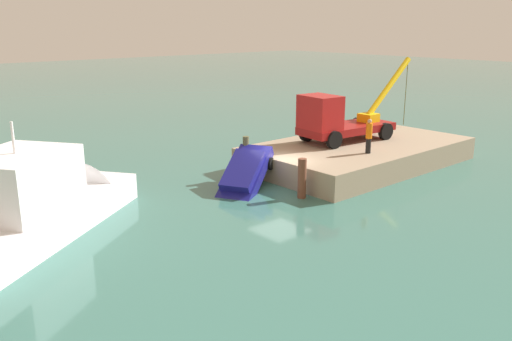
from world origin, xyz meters
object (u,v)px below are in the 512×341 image
(crane_truck, at_px, (338,119))
(dock_worker, at_px, (369,136))
(moored_yacht, at_px, (56,209))
(salvaged_car, at_px, (243,178))

(crane_truck, xyz_separation_m, dock_worker, (0.93, 2.97, -0.39))
(crane_truck, distance_m, dock_worker, 3.14)
(moored_yacht, bearing_deg, dock_worker, 163.31)
(dock_worker, bearing_deg, crane_truck, -107.43)
(dock_worker, xyz_separation_m, salvaged_car, (6.71, -2.48, -1.62))
(dock_worker, height_order, moored_yacht, moored_yacht)
(crane_truck, relative_size, dock_worker, 5.08)
(dock_worker, distance_m, salvaged_car, 7.34)
(salvaged_car, relative_size, moored_yacht, 0.38)
(crane_truck, height_order, dock_worker, crane_truck)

